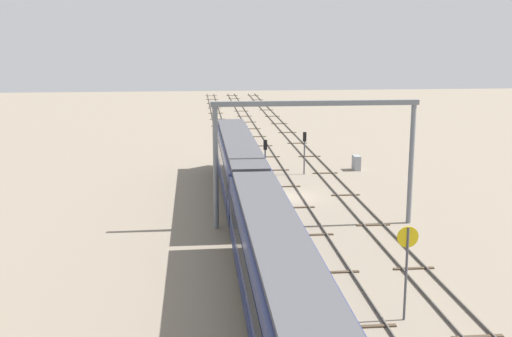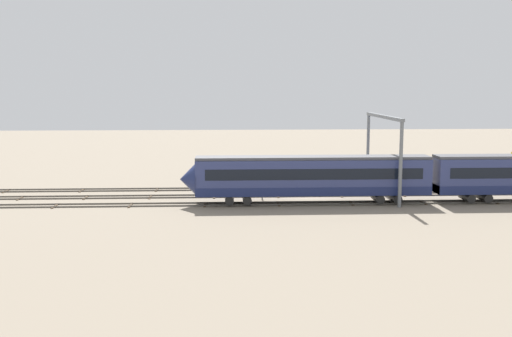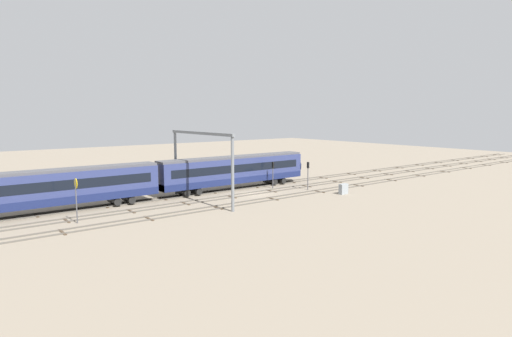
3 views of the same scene
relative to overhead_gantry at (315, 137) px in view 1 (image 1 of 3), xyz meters
name	(u,v)px [view 1 (image 1 of 3)]	position (x,y,z in m)	size (l,w,h in m)	color
ground_plane	(293,197)	(8.22, 0.26, -6.40)	(197.50, 197.50, 0.00)	gray
track_near_foreground	(346,195)	(8.22, -4.23, -6.32)	(181.50, 2.40, 0.16)	#59544C
track_second_near	(293,196)	(8.22, 0.26, -6.32)	(181.50, 2.40, 0.16)	#59544C
track_with_train	(239,197)	(8.22, 4.76, -6.32)	(181.50, 2.40, 0.16)	#59544C
overhead_gantry	(315,137)	(0.00, 0.00, 0.00)	(0.40, 14.43, 8.90)	slate
speed_sign_mid_trackside	(407,258)	(-15.58, -1.51, -3.27)	(0.14, 1.03, 4.65)	#4C4C51
signal_light_trackside_approach	(304,146)	(16.76, -2.13, -3.68)	(0.31, 0.32, 4.12)	#4C4C51
signal_light_trackside_departure	(265,154)	(13.53, 2.00, -3.77)	(0.31, 0.32, 3.96)	#4C4C51
relay_cabinet	(356,163)	(18.23, -7.64, -5.67)	(1.34, 0.63, 1.44)	gray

